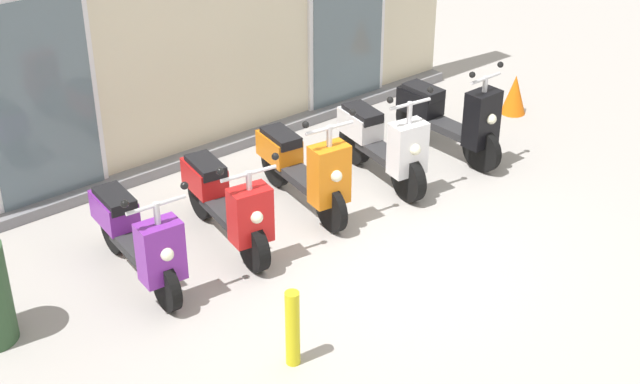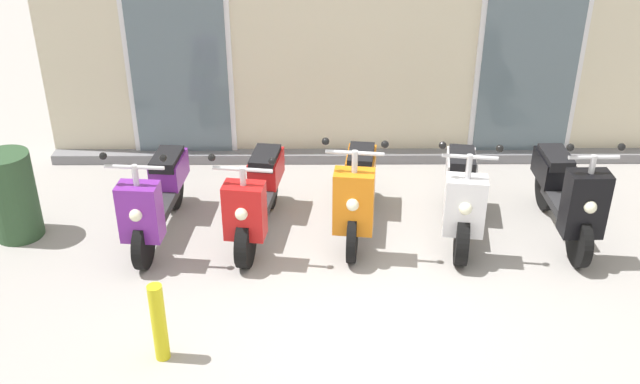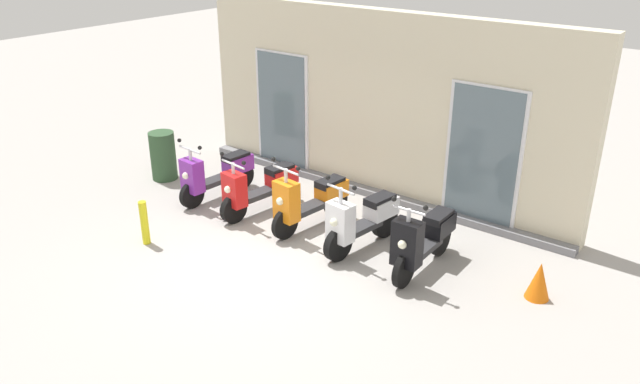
{
  "view_description": "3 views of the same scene",
  "coord_description": "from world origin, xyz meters",
  "px_view_note": "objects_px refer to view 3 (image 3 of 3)",
  "views": [
    {
      "loc": [
        -5.24,
        -5.45,
        4.89
      ],
      "look_at": [
        -0.43,
        0.43,
        0.66
      ],
      "focal_mm": 51.33,
      "sensor_mm": 36.0,
      "label": 1
    },
    {
      "loc": [
        -0.44,
        -5.35,
        4.02
      ],
      "look_at": [
        -0.41,
        0.6,
        0.78
      ],
      "focal_mm": 41.37,
      "sensor_mm": 36.0,
      "label": 2
    },
    {
      "loc": [
        5.57,
        -5.9,
        4.62
      ],
      "look_at": [
        0.45,
        0.83,
        0.87
      ],
      "focal_mm": 35.29,
      "sensor_mm": 36.0,
      "label": 3
    }
  ],
  "objects_px": {
    "scooter_purple": "(217,173)",
    "scooter_white": "(362,220)",
    "traffic_cone": "(539,281)",
    "trash_bin": "(163,156)",
    "scooter_red": "(260,187)",
    "curb_bollard": "(144,223)",
    "scooter_orange": "(310,200)",
    "scooter_black": "(423,239)"
  },
  "relations": [
    {
      "from": "scooter_red",
      "to": "trash_bin",
      "type": "height_order",
      "value": "scooter_red"
    },
    {
      "from": "scooter_purple",
      "to": "scooter_black",
      "type": "height_order",
      "value": "scooter_black"
    },
    {
      "from": "trash_bin",
      "to": "scooter_red",
      "type": "bearing_deg",
      "value": 0.12
    },
    {
      "from": "scooter_orange",
      "to": "scooter_white",
      "type": "bearing_deg",
      "value": -4.37
    },
    {
      "from": "scooter_white",
      "to": "traffic_cone",
      "type": "bearing_deg",
      "value": 6.26
    },
    {
      "from": "scooter_black",
      "to": "scooter_purple",
      "type": "bearing_deg",
      "value": 179.63
    },
    {
      "from": "scooter_white",
      "to": "traffic_cone",
      "type": "distance_m",
      "value": 2.61
    },
    {
      "from": "scooter_red",
      "to": "scooter_black",
      "type": "bearing_deg",
      "value": -0.91
    },
    {
      "from": "scooter_red",
      "to": "curb_bollard",
      "type": "relative_size",
      "value": 2.32
    },
    {
      "from": "scooter_purple",
      "to": "scooter_orange",
      "type": "height_order",
      "value": "scooter_orange"
    },
    {
      "from": "scooter_purple",
      "to": "scooter_black",
      "type": "relative_size",
      "value": 1.01
    },
    {
      "from": "scooter_white",
      "to": "curb_bollard",
      "type": "height_order",
      "value": "scooter_white"
    },
    {
      "from": "scooter_red",
      "to": "traffic_cone",
      "type": "distance_m",
      "value": 4.66
    },
    {
      "from": "scooter_purple",
      "to": "scooter_orange",
      "type": "xyz_separation_m",
      "value": [
        2.01,
        0.08,
        0.02
      ]
    },
    {
      "from": "scooter_purple",
      "to": "scooter_red",
      "type": "distance_m",
      "value": 1.0
    },
    {
      "from": "trash_bin",
      "to": "scooter_orange",
      "type": "bearing_deg",
      "value": 1.06
    },
    {
      "from": "scooter_white",
      "to": "curb_bollard",
      "type": "distance_m",
      "value": 3.28
    },
    {
      "from": "scooter_purple",
      "to": "scooter_black",
      "type": "bearing_deg",
      "value": -0.37
    },
    {
      "from": "scooter_purple",
      "to": "scooter_orange",
      "type": "relative_size",
      "value": 0.99
    },
    {
      "from": "scooter_purple",
      "to": "scooter_red",
      "type": "height_order",
      "value": "scooter_purple"
    },
    {
      "from": "scooter_orange",
      "to": "trash_bin",
      "type": "relative_size",
      "value": 1.78
    },
    {
      "from": "traffic_cone",
      "to": "scooter_white",
      "type": "bearing_deg",
      "value": -173.74
    },
    {
      "from": "scooter_purple",
      "to": "scooter_white",
      "type": "distance_m",
      "value": 3.06
    },
    {
      "from": "scooter_white",
      "to": "scooter_black",
      "type": "bearing_deg",
      "value": -1.55
    },
    {
      "from": "scooter_red",
      "to": "scooter_white",
      "type": "height_order",
      "value": "scooter_white"
    },
    {
      "from": "scooter_purple",
      "to": "scooter_white",
      "type": "relative_size",
      "value": 1.05
    },
    {
      "from": "scooter_red",
      "to": "traffic_cone",
      "type": "bearing_deg",
      "value": 3.24
    },
    {
      "from": "scooter_purple",
      "to": "curb_bollard",
      "type": "distance_m",
      "value": 1.9
    },
    {
      "from": "scooter_red",
      "to": "scooter_black",
      "type": "xyz_separation_m",
      "value": [
        3.1,
        -0.05,
        0.05
      ]
    },
    {
      "from": "traffic_cone",
      "to": "curb_bollard",
      "type": "distance_m",
      "value": 5.71
    },
    {
      "from": "scooter_red",
      "to": "curb_bollard",
      "type": "bearing_deg",
      "value": -108.81
    },
    {
      "from": "trash_bin",
      "to": "traffic_cone",
      "type": "relative_size",
      "value": 1.76
    },
    {
      "from": "scooter_purple",
      "to": "curb_bollard",
      "type": "bearing_deg",
      "value": -79.12
    },
    {
      "from": "scooter_black",
      "to": "curb_bollard",
      "type": "height_order",
      "value": "scooter_black"
    },
    {
      "from": "scooter_purple",
      "to": "trash_bin",
      "type": "relative_size",
      "value": 1.77
    },
    {
      "from": "scooter_purple",
      "to": "traffic_cone",
      "type": "distance_m",
      "value": 5.65
    },
    {
      "from": "trash_bin",
      "to": "curb_bollard",
      "type": "height_order",
      "value": "trash_bin"
    },
    {
      "from": "traffic_cone",
      "to": "curb_bollard",
      "type": "height_order",
      "value": "curb_bollard"
    },
    {
      "from": "scooter_white",
      "to": "trash_bin",
      "type": "distance_m",
      "value": 4.5
    },
    {
      "from": "scooter_white",
      "to": "curb_bollard",
      "type": "relative_size",
      "value": 2.21
    },
    {
      "from": "scooter_red",
      "to": "scooter_orange",
      "type": "height_order",
      "value": "scooter_orange"
    },
    {
      "from": "scooter_red",
      "to": "scooter_orange",
      "type": "bearing_deg",
      "value": 3.31
    }
  ]
}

